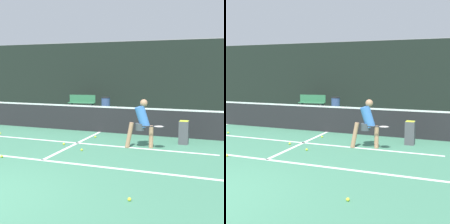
{
  "view_description": "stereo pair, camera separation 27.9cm",
  "coord_description": "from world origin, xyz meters",
  "views": [
    {
      "loc": [
        4.16,
        -4.02,
        2.21
      ],
      "look_at": [
        0.97,
        4.82,
        0.95
      ],
      "focal_mm": 50.0,
      "sensor_mm": 36.0,
      "label": 1
    },
    {
      "loc": [
        4.42,
        -3.92,
        2.21
      ],
      "look_at": [
        0.97,
        4.82,
        0.95
      ],
      "focal_mm": 50.0,
      "sensor_mm": 36.0,
      "label": 2
    }
  ],
  "objects": [
    {
      "name": "net",
      "position": [
        0.0,
        6.23,
        0.51
      ],
      "size": [
        11.09,
        0.09,
        1.07
      ],
      "color": "slate",
      "rests_on": "ground"
    },
    {
      "name": "tennis_ball_scattered_0",
      "position": [
        -1.11,
        2.29,
        0.03
      ],
      "size": [
        0.07,
        0.07,
        0.07
      ],
      "primitive_type": "sphere",
      "color": "#D1E033",
      "rests_on": "ground"
    },
    {
      "name": "court_baseline_near",
      "position": [
        0.0,
        2.43,
        0.0
      ],
      "size": [
        11.0,
        0.1,
        0.01
      ],
      "primitive_type": "cube",
      "color": "white",
      "rests_on": "ground"
    },
    {
      "name": "tennis_ball_scattered_1",
      "position": [
        0.53,
        3.58,
        0.03
      ],
      "size": [
        0.07,
        0.07,
        0.07
      ],
      "primitive_type": "sphere",
      "color": "#D1E033",
      "rests_on": "ground"
    },
    {
      "name": "courtside_bench",
      "position": [
        -3.22,
        11.54,
        0.46
      ],
      "size": [
        1.51,
        0.58,
        0.86
      ],
      "rotation": [
        0.0,
        0.0,
        0.14
      ],
      "color": "#33724C",
      "rests_on": "ground"
    },
    {
      "name": "player_practicing",
      "position": [
        2.0,
        4.49,
        0.77
      ],
      "size": [
        1.19,
        0.45,
        1.41
      ],
      "rotation": [
        0.0,
        0.0,
        0.3
      ],
      "color": "tan",
      "rests_on": "ground"
    },
    {
      "name": "tennis_ball_scattered_4",
      "position": [
        -0.27,
        4.03,
        0.03
      ],
      "size": [
        0.07,
        0.07,
        0.07
      ],
      "primitive_type": "sphere",
      "color": "#D1E033",
      "rests_on": "ground"
    },
    {
      "name": "ball_hopper",
      "position": [
        3.07,
        5.37,
        0.37
      ],
      "size": [
        0.28,
        0.28,
        0.71
      ],
      "color": "#4C4C51",
      "rests_on": "ground"
    },
    {
      "name": "trash_bin",
      "position": [
        -1.69,
        11.22,
        0.41
      ],
      "size": [
        0.47,
        0.47,
        0.82
      ],
      "color": "#384C7F",
      "rests_on": "ground"
    },
    {
      "name": "tennis_ball_scattered_3",
      "position": [
        2.73,
        0.84,
        0.03
      ],
      "size": [
        0.07,
        0.07,
        0.07
      ],
      "primitive_type": "sphere",
      "color": "#D1E033",
      "rests_on": "ground"
    },
    {
      "name": "fence_back",
      "position": [
        0.0,
        12.79,
        1.9
      ],
      "size": [
        24.0,
        0.06,
        3.82
      ],
      "color": "black",
      "rests_on": "ground"
    },
    {
      "name": "tennis_ball_scattered_7",
      "position": [
        0.22,
        5.27,
        0.03
      ],
      "size": [
        0.07,
        0.07,
        0.07
      ],
      "primitive_type": "sphere",
      "color": "#D1E033",
      "rests_on": "ground"
    },
    {
      "name": "tennis_ball_scattered_2",
      "position": [
        -3.13,
        4.67,
        0.03
      ],
      "size": [
        0.07,
        0.07,
        0.07
      ],
      "primitive_type": "sphere",
      "color": "#D1E033",
      "rests_on": "ground"
    },
    {
      "name": "court_service_line",
      "position": [
        0.0,
        4.39,
        0.0
      ],
      "size": [
        8.25,
        0.1,
        0.01
      ],
      "primitive_type": "cube",
      "color": "white",
      "rests_on": "ground"
    },
    {
      "name": "court_center_mark",
      "position": [
        0.0,
        4.33,
        0.0
      ],
      "size": [
        0.1,
        3.8,
        0.01
      ],
      "primitive_type": "cube",
      "color": "white",
      "rests_on": "ground"
    },
    {
      "name": "building_far",
      "position": [
        0.0,
        29.31,
        2.65
      ],
      "size": [
        36.0,
        2.4,
        5.3
      ],
      "primitive_type": "cube",
      "color": "gray",
      "rests_on": "ground"
    }
  ]
}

